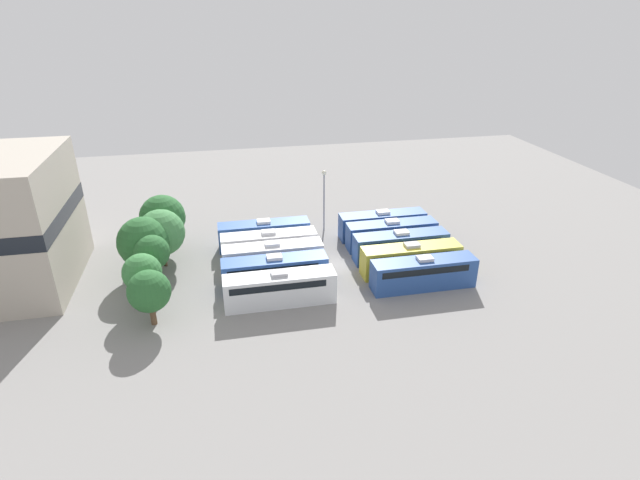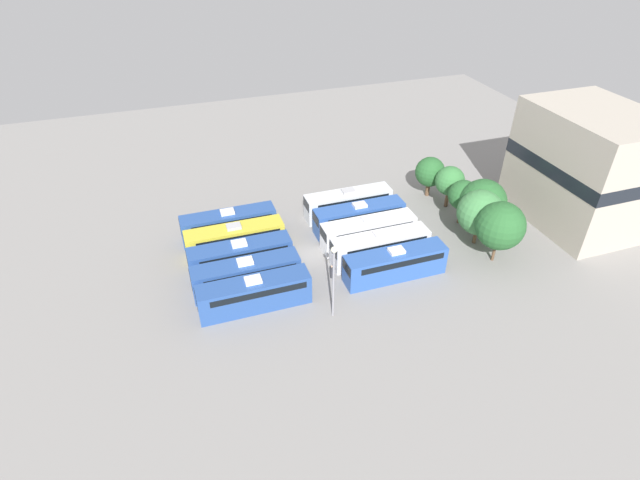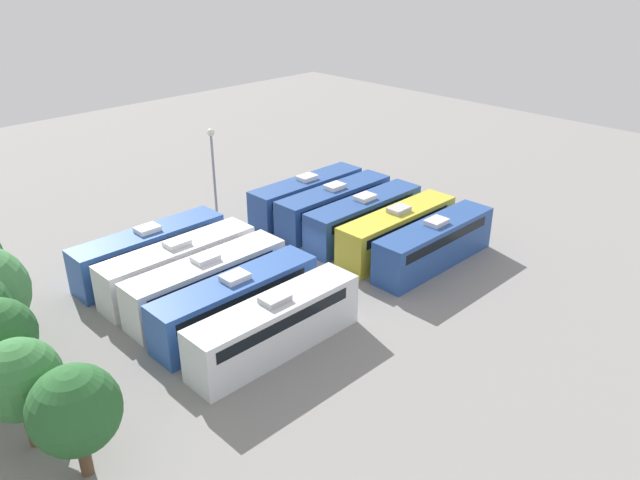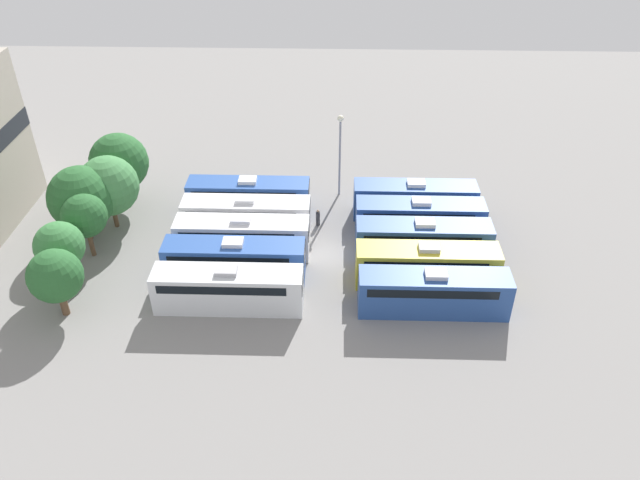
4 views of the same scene
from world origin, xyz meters
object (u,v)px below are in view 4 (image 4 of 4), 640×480
object	(u,v)px
worker_person	(318,218)
bus_4	(414,199)
tree_1	(59,246)
tree_4	(108,186)
bus_7	(242,236)
bus_9	(248,196)
bus_6	(234,259)
light_pole	(340,142)
bus_5	(228,288)
tree_3	(81,198)
tree_5	(119,162)
tree_2	(84,216)
tree_0	(55,276)
bus_3	(419,217)
bus_1	(427,264)
bus_2	(423,239)
bus_0	(433,291)
bus_8	(246,215)

from	to	relation	value
worker_person	bus_4	bearing A→B (deg)	-77.71
tree_1	tree_4	world-z (taller)	tree_4
bus_7	bus_9	size ratio (longest dim) A/B	1.00
bus_6	worker_person	distance (m)	10.16
bus_4	bus_9	xyz separation A→B (m)	(0.06, 15.21, 0.00)
bus_6	light_pole	xyz separation A→B (m)	(13.41, -8.26, 3.77)
bus_6	bus_9	distance (m)	9.81
bus_5	tree_3	distance (m)	16.23
bus_9	tree_1	bearing A→B (deg)	130.89
tree_5	tree_2	bearing A→B (deg)	175.94
tree_0	bus_7	bearing A→B (deg)	-56.65
bus_3	tree_5	size ratio (longest dim) A/B	1.54
bus_4	light_pole	distance (m)	8.64
bus_1	tree_1	size ratio (longest dim) A/B	1.97
bus_2	bus_9	bearing A→B (deg)	66.77
bus_7	tree_3	size ratio (longest dim) A/B	1.62
bus_2	tree_5	world-z (taller)	tree_5
bus_0	bus_5	distance (m)	15.23
bus_2	bus_4	xyz separation A→B (m)	(6.50, 0.09, 0.00)
bus_7	tree_0	xyz separation A→B (m)	(-8.04, 12.23, 1.76)
bus_4	bus_5	bearing A→B (deg)	131.46
bus_2	worker_person	distance (m)	10.02
bus_4	bus_5	world-z (taller)	same
worker_person	bus_7	bearing A→B (deg)	126.39
tree_2	tree_0	bearing A→B (deg)	-177.11
bus_3	tree_2	xyz separation A→B (m)	(-3.94, 27.67, 2.15)
bus_3	bus_9	xyz separation A→B (m)	(3.22, 15.35, 0.00)
bus_2	bus_6	distance (m)	15.55
bus_4	tree_3	bearing A→B (deg)	99.20
bus_8	worker_person	bearing A→B (deg)	-77.54
bus_3	bus_4	xyz separation A→B (m)	(3.15, 0.14, 0.00)
bus_0	bus_7	distance (m)	16.55
light_pole	tree_5	xyz separation A→B (m)	(-2.69, 20.10, -0.96)
bus_0	bus_9	world-z (taller)	same
tree_0	bus_3	bearing A→B (deg)	-67.41
tree_1	tree_0	bearing A→B (deg)	-164.50
bus_4	tree_0	distance (m)	30.85
worker_person	tree_2	xyz separation A→B (m)	(-5.18, 18.79, 3.18)
tree_1	tree_3	distance (m)	6.50
bus_3	tree_3	size ratio (longest dim) A/B	1.62
bus_4	worker_person	xyz separation A→B (m)	(-1.91, 8.75, -1.03)
light_pole	tree_5	bearing A→B (deg)	97.62
tree_1	tree_4	distance (m)	8.57
bus_0	tree_2	distance (m)	28.45
tree_4	tree_0	bearing A→B (deg)	178.76
bus_3	tree_4	size ratio (longest dim) A/B	1.63
worker_person	light_pole	size ratio (longest dim) A/B	0.20
bus_8	bus_1	bearing A→B (deg)	-113.93
tree_1	bus_2	bearing A→B (deg)	-80.73
bus_0	bus_7	bearing A→B (deg)	65.70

